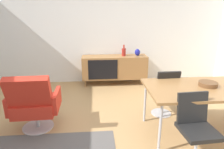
# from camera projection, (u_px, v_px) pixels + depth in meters

# --- Properties ---
(ground_plane) EXTENTS (8.32, 8.32, 0.00)m
(ground_plane) POSITION_uv_depth(u_px,v_px,m) (106.00, 139.00, 2.87)
(ground_plane) COLOR tan
(wall_back) EXTENTS (6.80, 0.12, 2.80)m
(wall_back) POSITION_uv_depth(u_px,v_px,m) (100.00, 27.00, 4.91)
(wall_back) COLOR silver
(wall_back) RESTS_ON ground_plane
(sideboard) EXTENTS (1.60, 0.45, 0.72)m
(sideboard) POSITION_uv_depth(u_px,v_px,m) (114.00, 67.00, 4.95)
(sideboard) COLOR olive
(sideboard) RESTS_ON ground_plane
(vase_cobalt) EXTENTS (0.13, 0.13, 0.17)m
(vase_cobalt) POSITION_uv_depth(u_px,v_px,m) (137.00, 52.00, 4.89)
(vase_cobalt) COLOR navy
(vase_cobalt) RESTS_ON sideboard
(vase_sculptural_dark) EXTENTS (0.10, 0.10, 0.27)m
(vase_sculptural_dark) POSITION_uv_depth(u_px,v_px,m) (124.00, 52.00, 4.85)
(vase_sculptural_dark) COLOR maroon
(vase_sculptural_dark) RESTS_ON sideboard
(dining_table) EXTENTS (1.60, 0.90, 0.74)m
(dining_table) POSITION_uv_depth(u_px,v_px,m) (202.00, 90.00, 2.82)
(dining_table) COLOR olive
(dining_table) RESTS_ON ground_plane
(wooden_bowl_on_table) EXTENTS (0.26, 0.26, 0.06)m
(wooden_bowl_on_table) POSITION_uv_depth(u_px,v_px,m) (208.00, 84.00, 2.85)
(wooden_bowl_on_table) COLOR brown
(wooden_bowl_on_table) RESTS_ON dining_table
(dining_chair_front_left) EXTENTS (0.42, 0.45, 0.86)m
(dining_chair_front_left) POSITION_uv_depth(u_px,v_px,m) (196.00, 127.00, 2.33)
(dining_chair_front_left) COLOR black
(dining_chair_front_left) RESTS_ON ground_plane
(dining_chair_back_left) EXTENTS (0.42, 0.44, 0.86)m
(dining_chair_back_left) POSITION_uv_depth(u_px,v_px,m) (164.00, 91.00, 3.39)
(dining_chair_back_left) COLOR black
(dining_chair_back_left) RESTS_ON ground_plane
(lounge_chair_red) EXTENTS (0.73, 0.67, 0.95)m
(lounge_chair_red) POSITION_uv_depth(u_px,v_px,m) (34.00, 102.00, 2.96)
(lounge_chair_red) COLOR red
(lounge_chair_red) RESTS_ON ground_plane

